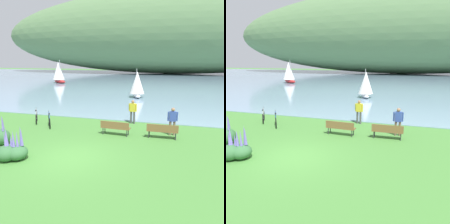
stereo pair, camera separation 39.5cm
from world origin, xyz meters
The scene contains 14 objects.
ground_plane centered at (0.00, 0.00, 0.00)m, with size 200.00×200.00×0.00m, color #478438.
bay_water centered at (0.00, 47.21, 0.02)m, with size 180.00×80.00×0.04m, color #7A99B2.
distant_hillside centered at (1.46, 70.25, 13.16)m, with size 119.51×28.00×26.25m, color #567A4C.
park_bench_near_camera centered at (1.11, 3.84, 0.52)m, with size 1.82×0.58×0.88m.
park_bench_further_along centered at (3.91, 3.99, 0.52)m, with size 1.81×0.53×0.88m.
bicycle_leaning_near_bench centered at (-3.76, 4.40, 0.40)m, with size 1.03×1.50×1.01m.
bicycle_beside_path centered at (-5.26, 5.10, 0.40)m, with size 0.99×1.53×1.01m.
person_at_shoreline centered at (1.60, 6.77, 0.98)m, with size 0.60×0.28×1.71m.
person_on_the_grass centered at (4.43, 4.82, 0.98)m, with size 0.60×0.27×1.71m.
echium_bush_closest_to_camera centered at (-2.65, -1.13, 0.41)m, with size 0.91×0.91×1.59m.
echium_bush_beside_closest centered at (-4.39, 0.56, 0.50)m, with size 0.92×0.92×1.75m.
echium_bush_mid_cluster centered at (-2.27, -0.87, 0.41)m, with size 0.97×0.97×1.58m.
sailboat_nearest_to_shore centered at (-18.17, 31.93, 2.13)m, with size 3.76×3.20×4.44m.
sailboat_mid_bay centered at (-0.18, 18.24, 1.65)m, with size 2.22×3.02×3.43m.
Camera 1 is at (4.73, -9.26, 4.52)m, focal length 37.31 mm.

